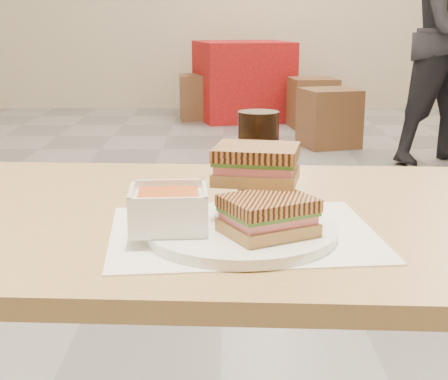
{
  "coord_description": "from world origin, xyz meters",
  "views": [
    {
      "loc": [
        0.01,
        -2.89,
        1.05
      ],
      "look_at": [
        0.01,
        -2.0,
        0.82
      ],
      "focal_mm": 53.85,
      "sensor_mm": 36.0,
      "label": 1
    }
  ],
  "objects_px": {
    "cola_glass": "(258,155)",
    "soup_bowl": "(169,210)",
    "plate": "(241,232)",
    "panini_lower": "(268,215)",
    "bg_chair_1l": "(329,118)",
    "bg_table_2": "(243,80)",
    "main_table": "(217,278)",
    "bg_chair_2l": "(200,97)",
    "bg_chair_2r": "(313,103)"
  },
  "relations": [
    {
      "from": "soup_bowl",
      "to": "bg_table_2",
      "type": "height_order",
      "value": "soup_bowl"
    },
    {
      "from": "soup_bowl",
      "to": "bg_chair_2r",
      "type": "bearing_deg",
      "value": 80.53
    },
    {
      "from": "bg_chair_2l",
      "to": "bg_chair_2r",
      "type": "relative_size",
      "value": 0.97
    },
    {
      "from": "soup_bowl",
      "to": "bg_table_2",
      "type": "bearing_deg",
      "value": 87.49
    },
    {
      "from": "panini_lower",
      "to": "soup_bowl",
      "type": "bearing_deg",
      "value": 169.37
    },
    {
      "from": "panini_lower",
      "to": "bg_table_2",
      "type": "bearing_deg",
      "value": 88.75
    },
    {
      "from": "bg_table_2",
      "to": "bg_chair_1l",
      "type": "xyz_separation_m",
      "value": [
        0.67,
        -1.57,
        -0.16
      ]
    },
    {
      "from": "main_table",
      "to": "bg_chair_2l",
      "type": "distance_m",
      "value": 6.04
    },
    {
      "from": "main_table",
      "to": "bg_chair_2l",
      "type": "height_order",
      "value": "main_table"
    },
    {
      "from": "plate",
      "to": "bg_chair_1l",
      "type": "bearing_deg",
      "value": 79.64
    },
    {
      "from": "panini_lower",
      "to": "cola_glass",
      "type": "height_order",
      "value": "cola_glass"
    },
    {
      "from": "plate",
      "to": "bg_chair_2r",
      "type": "relative_size",
      "value": 0.56
    },
    {
      "from": "plate",
      "to": "panini_lower",
      "type": "relative_size",
      "value": 1.87
    },
    {
      "from": "cola_glass",
      "to": "bg_chair_2r",
      "type": "bearing_deg",
      "value": 81.54
    },
    {
      "from": "bg_chair_2l",
      "to": "bg_table_2",
      "type": "bearing_deg",
      "value": 4.39
    },
    {
      "from": "cola_glass",
      "to": "soup_bowl",
      "type": "bearing_deg",
      "value": -120.93
    },
    {
      "from": "plate",
      "to": "bg_chair_1l",
      "type": "xyz_separation_m",
      "value": [
        0.84,
        4.62,
        -0.52
      ]
    },
    {
      "from": "panini_lower",
      "to": "bg_chair_2r",
      "type": "distance_m",
      "value": 5.71
    },
    {
      "from": "bg_table_2",
      "to": "bg_chair_2l",
      "type": "bearing_deg",
      "value": -175.61
    },
    {
      "from": "main_table",
      "to": "bg_table_2",
      "type": "height_order",
      "value": "bg_table_2"
    },
    {
      "from": "plate",
      "to": "soup_bowl",
      "type": "xyz_separation_m",
      "value": [
        -0.1,
        -0.01,
        0.03
      ]
    },
    {
      "from": "soup_bowl",
      "to": "bg_chair_2r",
      "type": "height_order",
      "value": "soup_bowl"
    },
    {
      "from": "bg_chair_2l",
      "to": "cola_glass",
      "type": "bearing_deg",
      "value": -86.98
    },
    {
      "from": "plate",
      "to": "soup_bowl",
      "type": "height_order",
      "value": "soup_bowl"
    },
    {
      "from": "panini_lower",
      "to": "bg_chair_1l",
      "type": "relative_size",
      "value": 0.28
    },
    {
      "from": "bg_table_2",
      "to": "bg_chair_2l",
      "type": "xyz_separation_m",
      "value": [
        -0.45,
        -0.03,
        -0.17
      ]
    },
    {
      "from": "cola_glass",
      "to": "plate",
      "type": "bearing_deg",
      "value": -98.94
    },
    {
      "from": "bg_table_2",
      "to": "bg_chair_2r",
      "type": "xyz_separation_m",
      "value": [
        0.66,
        -0.6,
        -0.16
      ]
    },
    {
      "from": "panini_lower",
      "to": "bg_table_2",
      "type": "relative_size",
      "value": 0.13
    },
    {
      "from": "cola_glass",
      "to": "bg_table_2",
      "type": "bearing_deg",
      "value": 88.68
    },
    {
      "from": "cola_glass",
      "to": "panini_lower",
      "type": "bearing_deg",
      "value": -89.72
    },
    {
      "from": "plate",
      "to": "bg_chair_1l",
      "type": "distance_m",
      "value": 4.72
    },
    {
      "from": "soup_bowl",
      "to": "bg_chair_2l",
      "type": "height_order",
      "value": "soup_bowl"
    },
    {
      "from": "main_table",
      "to": "bg_chair_2r",
      "type": "bearing_deg",
      "value": 80.96
    },
    {
      "from": "main_table",
      "to": "soup_bowl",
      "type": "distance_m",
      "value": 0.22
    },
    {
      "from": "bg_table_2",
      "to": "main_table",
      "type": "bearing_deg",
      "value": -91.96
    },
    {
      "from": "panini_lower",
      "to": "bg_chair_2l",
      "type": "xyz_separation_m",
      "value": [
        -0.31,
        6.19,
        -0.56
      ]
    },
    {
      "from": "panini_lower",
      "to": "bg_chair_1l",
      "type": "xyz_separation_m",
      "value": [
        0.81,
        4.65,
        -0.55
      ]
    },
    {
      "from": "cola_glass",
      "to": "bg_chair_2l",
      "type": "distance_m",
      "value": 5.98
    },
    {
      "from": "cola_glass",
      "to": "bg_chair_1l",
      "type": "relative_size",
      "value": 0.28
    },
    {
      "from": "soup_bowl",
      "to": "bg_table_2",
      "type": "distance_m",
      "value": 6.22
    },
    {
      "from": "plate",
      "to": "soup_bowl",
      "type": "distance_m",
      "value": 0.11
    },
    {
      "from": "main_table",
      "to": "soup_bowl",
      "type": "bearing_deg",
      "value": -115.15
    },
    {
      "from": "main_table",
      "to": "panini_lower",
      "type": "distance_m",
      "value": 0.24
    },
    {
      "from": "main_table",
      "to": "bg_table_2",
      "type": "relative_size",
      "value": 1.13
    },
    {
      "from": "main_table",
      "to": "bg_chair_2l",
      "type": "relative_size",
      "value": 2.67
    },
    {
      "from": "soup_bowl",
      "to": "bg_table_2",
      "type": "xyz_separation_m",
      "value": [
        0.27,
        6.2,
        -0.39
      ]
    },
    {
      "from": "main_table",
      "to": "plate",
      "type": "bearing_deg",
      "value": -74.99
    },
    {
      "from": "soup_bowl",
      "to": "bg_chair_2l",
      "type": "xyz_separation_m",
      "value": [
        -0.18,
        6.16,
        -0.56
      ]
    },
    {
      "from": "plate",
      "to": "bg_table_2",
      "type": "relative_size",
      "value": 0.25
    }
  ]
}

